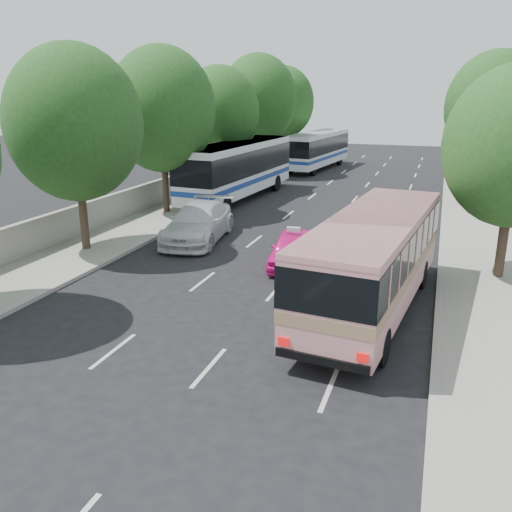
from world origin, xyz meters
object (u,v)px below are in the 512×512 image
at_px(pink_taxi, 293,248).
at_px(tour_coach_front, 238,165).
at_px(white_pickup, 198,223).
at_px(pink_bus, 374,254).
at_px(tour_coach_rear, 318,147).

bearing_deg(pink_taxi, tour_coach_front, 112.83).
xyz_separation_m(white_pickup, tour_coach_front, (-1.80, 10.11, 1.36)).
bearing_deg(tour_coach_front, pink_bus, -52.32).
xyz_separation_m(pink_bus, white_pickup, (-9.00, 6.19, -1.13)).
bearing_deg(pink_bus, tour_coach_front, 129.87).
relative_size(pink_taxi, white_pickup, 0.70).
relative_size(pink_bus, pink_taxi, 2.45).
distance_m(pink_taxi, white_pickup, 5.75).
xyz_separation_m(pink_bus, tour_coach_rear, (-9.00, 31.82, -0.02)).
distance_m(pink_bus, white_pickup, 10.98).
relative_size(tour_coach_front, tour_coach_rear, 1.12).
xyz_separation_m(pink_bus, tour_coach_front, (-10.80, 16.30, 0.23)).
height_order(white_pickup, tour_coach_rear, tour_coach_rear).
distance_m(pink_taxi, tour_coach_front, 14.31).
height_order(pink_taxi, tour_coach_front, tour_coach_front).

